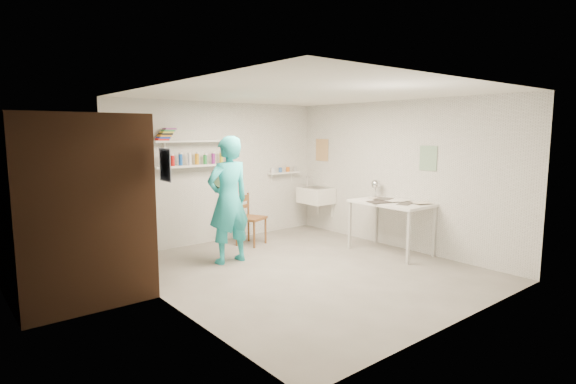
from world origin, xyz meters
TOP-DOWN VIEW (x-y plane):
  - floor at (0.00, 0.00)m, footprint 4.00×4.50m
  - ceiling at (0.00, 0.00)m, footprint 4.00×4.50m
  - wall_back at (0.00, 2.26)m, footprint 4.00×0.02m
  - wall_front at (0.00, -2.26)m, footprint 4.00×0.02m
  - wall_left at (-2.01, 0.00)m, footprint 0.02×4.50m
  - wall_right at (2.01, 0.00)m, footprint 0.02×4.50m
  - doorway_recess at (-1.99, 1.05)m, footprint 0.02×0.90m
  - corridor_box at (-2.70, 1.05)m, footprint 1.40×1.50m
  - door_lintel at (-1.97, 1.05)m, footprint 0.06×1.05m
  - door_jamb_near at (-1.97, 0.55)m, footprint 0.06×0.10m
  - door_jamb_far at (-1.97, 1.55)m, footprint 0.06×0.10m
  - shelf_lower at (-0.50, 2.13)m, footprint 1.50×0.22m
  - shelf_upper at (-0.50, 2.13)m, footprint 1.50×0.22m
  - ledge_shelf at (1.35, 2.17)m, footprint 0.70×0.14m
  - poster_left at (-1.99, 0.05)m, footprint 0.01×0.28m
  - poster_right_a at (1.99, 1.80)m, footprint 0.01×0.34m
  - poster_right_b at (1.99, -0.55)m, footprint 0.01×0.30m
  - belfast_sink at (1.75, 1.70)m, footprint 0.48×0.60m
  - man at (-0.62, 1.00)m, footprint 0.68×0.46m
  - wall_clock at (-0.61, 1.22)m, footprint 0.33×0.04m
  - wooden_chair at (0.22, 1.65)m, footprint 0.55×0.54m
  - work_table at (1.64, -0.15)m, footprint 0.73×1.22m
  - desk_lamp at (1.84, 0.33)m, footprint 0.15×0.15m
  - spray_cans at (-0.50, 2.13)m, footprint 1.31×0.06m
  - book_stack at (-1.04, 2.13)m, footprint 0.30×0.14m
  - ledge_pots at (1.35, 2.17)m, footprint 0.48×0.07m
  - papers at (1.64, -0.15)m, footprint 0.30×0.22m

SIDE VIEW (x-z plane):
  - floor at x=0.00m, z-range -0.02..0.00m
  - work_table at x=1.64m, z-range 0.00..0.81m
  - wooden_chair at x=0.22m, z-range 0.00..0.91m
  - belfast_sink at x=1.75m, z-range 0.55..0.85m
  - papers at x=1.64m, z-range 0.81..0.85m
  - man at x=-0.62m, z-range 0.00..1.84m
  - doorway_recess at x=-1.99m, z-range 0.00..2.00m
  - door_jamb_near at x=-1.97m, z-range 0.00..2.00m
  - door_jamb_far at x=-1.97m, z-range 0.00..2.00m
  - desk_lamp at x=1.84m, z-range 0.96..1.11m
  - corridor_box at x=-2.70m, z-range 0.00..2.10m
  - ledge_shelf at x=1.35m, z-range 1.11..1.14m
  - ledge_pots at x=1.35m, z-range 1.14..1.22m
  - wall_back at x=0.00m, z-range 0.00..2.40m
  - wall_front at x=0.00m, z-range 0.00..2.40m
  - wall_left at x=-2.01m, z-range 0.00..2.40m
  - wall_right at x=2.01m, z-range 0.00..2.40m
  - wall_clock at x=-0.61m, z-range 1.06..1.39m
  - shelf_lower at x=-0.50m, z-range 1.34..1.36m
  - spray_cans at x=-0.50m, z-range 1.36..1.53m
  - poster_right_b at x=1.99m, z-range 1.31..1.69m
  - poster_left at x=-1.99m, z-range 1.37..1.73m
  - poster_right_a at x=1.99m, z-range 1.34..1.76m
  - shelf_upper at x=-0.50m, z-range 1.74..1.76m
  - book_stack at x=-1.04m, z-range 1.77..1.96m
  - door_lintel at x=-1.97m, z-range 2.00..2.10m
  - ceiling at x=0.00m, z-range 2.40..2.42m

